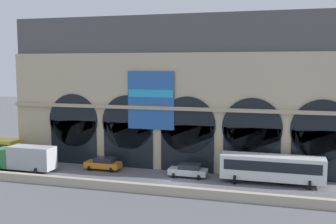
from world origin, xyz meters
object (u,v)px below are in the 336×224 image
object	(u,v)px
car_midwest	(103,163)
bus_mideast	(272,168)
box_truck_west	(26,158)
car_center	(188,170)

from	to	relation	value
car_midwest	bus_mideast	xyz separation A→B (m)	(20.11, -0.42, 0.98)
box_truck_west	car_center	world-z (taller)	box_truck_west
car_center	bus_mideast	distance (m)	9.37
car_midwest	box_truck_west	bearing A→B (deg)	-159.39
car_center	bus_mideast	bearing A→B (deg)	-0.55
box_truck_west	car_midwest	xyz separation A→B (m)	(8.73, 3.28, -0.90)
car_midwest	bus_mideast	distance (m)	20.14
car_midwest	car_center	size ratio (longest dim) A/B	1.00
bus_mideast	car_midwest	bearing A→B (deg)	178.79
car_midwest	bus_mideast	size ratio (longest dim) A/B	0.40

